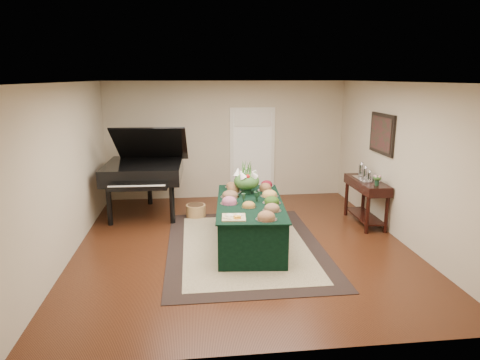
{
  "coord_description": "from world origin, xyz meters",
  "views": [
    {
      "loc": [
        -0.83,
        -6.81,
        2.78
      ],
      "look_at": [
        0.0,
        0.3,
        1.05
      ],
      "focal_mm": 32.0,
      "sensor_mm": 36.0,
      "label": 1
    }
  ],
  "objects": [
    {
      "name": "floral_centerpiece",
      "position": [
        0.15,
        0.54,
        1.03
      ],
      "size": [
        0.48,
        0.48,
        0.48
      ],
      "color": "#13301E",
      "rests_on": "buffet_table"
    },
    {
      "name": "area_rug",
      "position": [
        0.03,
        -0.13,
        0.01
      ],
      "size": [
        2.57,
        3.6,
        0.01
      ],
      "color": "black",
      "rests_on": "ground"
    },
    {
      "name": "food_platters",
      "position": [
        0.2,
        0.19,
        0.79
      ],
      "size": [
        1.1,
        2.25,
        0.13
      ],
      "color": "silver",
      "rests_on": "buffet_table"
    },
    {
      "name": "wicker_basket",
      "position": [
        -0.76,
        1.56,
        0.12
      ],
      "size": [
        0.4,
        0.4,
        0.25
      ],
      "primitive_type": "cylinder",
      "color": "#A17441",
      "rests_on": "ground"
    },
    {
      "name": "cutting_board",
      "position": [
        -0.22,
        -0.82,
        0.78
      ],
      "size": [
        0.38,
        0.38,
        0.1
      ],
      "color": "tan",
      "rests_on": "buffet_table"
    },
    {
      "name": "ground",
      "position": [
        0.0,
        0.0,
        0.0
      ],
      "size": [
        6.0,
        6.0,
        0.0
      ],
      "primitive_type": "plane",
      "color": "black",
      "rests_on": "ground"
    },
    {
      "name": "buffet_table",
      "position": [
        0.13,
        -0.01,
        0.38
      ],
      "size": [
        1.29,
        2.39,
        0.75
      ],
      "color": "black",
      "rests_on": "ground"
    },
    {
      "name": "tea_service",
      "position": [
        2.5,
        0.8,
        0.98
      ],
      "size": [
        0.34,
        0.74,
        0.3
      ],
      "color": "silver",
      "rests_on": "mahogany_sideboard"
    },
    {
      "name": "green_goblets",
      "position": [
        0.19,
        -0.04,
        0.84
      ],
      "size": [
        0.33,
        0.2,
        0.18
      ],
      "color": "#13301E",
      "rests_on": "buffet_table"
    },
    {
      "name": "mahogany_sideboard",
      "position": [
        2.5,
        0.76,
        0.67
      ],
      "size": [
        0.45,
        1.27,
        0.87
      ],
      "color": "black",
      "rests_on": "ground"
    },
    {
      "name": "wall_painting",
      "position": [
        2.72,
        0.76,
        1.75
      ],
      "size": [
        0.05,
        0.95,
        0.75
      ],
      "color": "black",
      "rests_on": "ground"
    },
    {
      "name": "pink_bouquet",
      "position": [
        2.5,
        0.34,
        1.0
      ],
      "size": [
        0.16,
        0.16,
        0.21
      ],
      "color": "#13301E",
      "rests_on": "mahogany_sideboard"
    },
    {
      "name": "grand_piano",
      "position": [
        -1.78,
        1.85,
        0.94
      ],
      "size": [
        1.68,
        1.88,
        1.85
      ],
      "color": "black",
      "rests_on": "ground"
    },
    {
      "name": "kitchen_doorway",
      "position": [
        0.6,
        2.97,
        1.02
      ],
      "size": [
        1.05,
        0.07,
        2.1
      ],
      "color": "silver",
      "rests_on": "ground"
    }
  ]
}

